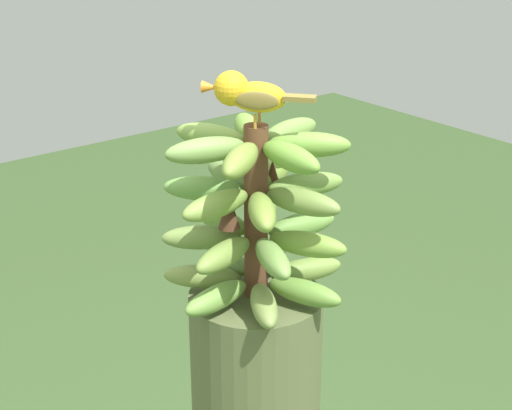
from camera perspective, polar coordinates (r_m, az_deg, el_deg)
The scene contains 2 objects.
banana_bunch at distance 1.32m, azimuth -0.01°, elevation -0.57°, with size 0.32×0.32×0.30m.
perched_bird at distance 1.26m, azimuth -0.71°, elevation 7.88°, with size 0.15×0.13×0.09m.
Camera 1 is at (0.96, -0.75, 1.75)m, focal length 56.72 mm.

